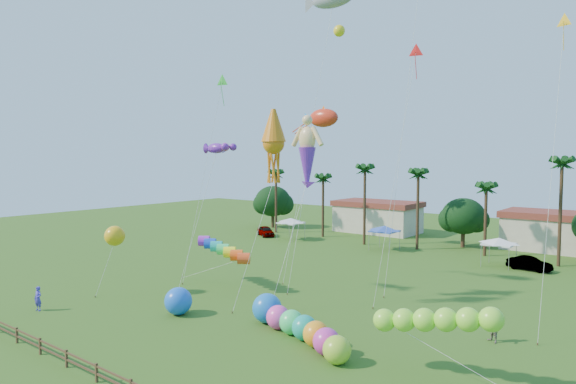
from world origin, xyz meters
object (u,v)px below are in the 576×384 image
Objects in this scene: caterpillar_inflatable at (296,325)px; blue_ball at (178,301)px; spectator_b at (493,328)px; car_b at (529,264)px; car_a at (266,231)px; spectator_a at (38,299)px.

caterpillar_inflatable reaches higher than blue_ball.
blue_ball is (-9.81, -1.48, 0.14)m from caterpillar_inflatable.
caterpillar_inflatable is at bearing -113.80° from spectator_b.
car_b is 35.98m from blue_ball.
caterpillar_inflatable is (29.13, -30.81, 0.14)m from car_a.
spectator_b is 0.91× the size of blue_ball.
car_a is 1.01× the size of car_b.
spectator_b is at bearing -165.46° from car_b.
spectator_a is 0.19× the size of caterpillar_inflatable.
spectator_b is (29.08, 14.48, 0.00)m from spectator_a.
caterpillar_inflatable is 4.87× the size of blue_ball.
caterpillar_inflatable is (18.92, 7.43, -0.05)m from spectator_a.
car_a is 35.99m from car_b.
caterpillar_inflatable reaches higher than spectator_a.
caterpillar_inflatable is (-6.86, -30.41, 0.17)m from car_b.
spectator_a reaches higher than car_a.
blue_ball is at bearing -125.43° from spectator_b.
blue_ball is (-19.98, -8.53, 0.09)m from spectator_b.
spectator_a is at bearing -138.19° from caterpillar_inflatable.
caterpillar_inflatable is 9.93m from blue_ball.
car_a is at bearing 153.76° from caterpillar_inflatable.
car_a is 45.92m from spectator_b.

